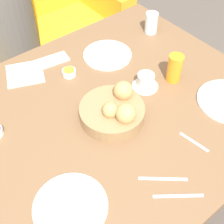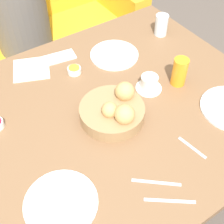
{
  "view_description": "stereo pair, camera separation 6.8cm",
  "coord_description": "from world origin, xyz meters",
  "px_view_note": "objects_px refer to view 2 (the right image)",
  "views": [
    {
      "loc": [
        -0.55,
        -0.67,
        1.66
      ],
      "look_at": [
        -0.05,
        -0.04,
        0.76
      ],
      "focal_mm": 50.0,
      "sensor_mm": 36.0,
      "label": 1
    },
    {
      "loc": [
        -0.5,
        -0.72,
        1.66
      ],
      "look_at": [
        -0.05,
        -0.04,
        0.76
      ],
      "focal_mm": 50.0,
      "sensor_mm": 36.0,
      "label": 2
    }
  ],
  "objects_px": {
    "couch": "(13,52)",
    "cell_phone": "(59,57)",
    "seated_person": "(25,36)",
    "spoon_coffee": "(192,148)",
    "napkin": "(31,69)",
    "water_tumbler": "(161,25)",
    "plate_near_left": "(61,203)",
    "knife_silver": "(156,182)",
    "fork_silver": "(170,201)",
    "jam_bowl_honey": "(74,70)",
    "juice_glass": "(180,72)",
    "plate_far_center": "(114,55)",
    "coffee_cup": "(149,84)",
    "bread_basket": "(114,110)"
  },
  "relations": [
    {
      "from": "plate_near_left",
      "to": "couch",
      "type": "bearing_deg",
      "value": 78.0
    },
    {
      "from": "cell_phone",
      "to": "water_tumbler",
      "type": "bearing_deg",
      "value": -12.22
    },
    {
      "from": "couch",
      "to": "napkin",
      "type": "bearing_deg",
      "value": -98.09
    },
    {
      "from": "bread_basket",
      "to": "coffee_cup",
      "type": "xyz_separation_m",
      "value": [
        0.21,
        0.05,
        -0.01
      ]
    },
    {
      "from": "couch",
      "to": "napkin",
      "type": "distance_m",
      "value": 0.86
    },
    {
      "from": "juice_glass",
      "to": "seated_person",
      "type": "bearing_deg",
      "value": 107.07
    },
    {
      "from": "seated_person",
      "to": "plate_near_left",
      "type": "bearing_deg",
      "value": -106.3
    },
    {
      "from": "spoon_coffee",
      "to": "napkin",
      "type": "distance_m",
      "value": 0.79
    },
    {
      "from": "bread_basket",
      "to": "seated_person",
      "type": "bearing_deg",
      "value": 88.77
    },
    {
      "from": "napkin",
      "to": "jam_bowl_honey",
      "type": "bearing_deg",
      "value": -40.32
    },
    {
      "from": "water_tumbler",
      "to": "coffee_cup",
      "type": "height_order",
      "value": "water_tumbler"
    },
    {
      "from": "coffee_cup",
      "to": "knife_silver",
      "type": "distance_m",
      "value": 0.45
    },
    {
      "from": "jam_bowl_honey",
      "to": "fork_silver",
      "type": "distance_m",
      "value": 0.72
    },
    {
      "from": "water_tumbler",
      "to": "knife_silver",
      "type": "height_order",
      "value": "water_tumbler"
    },
    {
      "from": "juice_glass",
      "to": "fork_silver",
      "type": "height_order",
      "value": "juice_glass"
    },
    {
      "from": "juice_glass",
      "to": "water_tumbler",
      "type": "bearing_deg",
      "value": 61.66
    },
    {
      "from": "plate_near_left",
      "to": "juice_glass",
      "type": "distance_m",
      "value": 0.72
    },
    {
      "from": "water_tumbler",
      "to": "knife_silver",
      "type": "relative_size",
      "value": 0.81
    },
    {
      "from": "spoon_coffee",
      "to": "napkin",
      "type": "relative_size",
      "value": 0.59
    },
    {
      "from": "bread_basket",
      "to": "water_tumbler",
      "type": "xyz_separation_m",
      "value": [
        0.52,
        0.34,
        0.01
      ]
    },
    {
      "from": "seated_person",
      "to": "spoon_coffee",
      "type": "xyz_separation_m",
      "value": [
        0.13,
        -1.33,
        0.22
      ]
    },
    {
      "from": "seated_person",
      "to": "spoon_coffee",
      "type": "relative_size",
      "value": 9.65
    },
    {
      "from": "seated_person",
      "to": "spoon_coffee",
      "type": "height_order",
      "value": "seated_person"
    },
    {
      "from": "plate_near_left",
      "to": "cell_phone",
      "type": "height_order",
      "value": "plate_near_left"
    },
    {
      "from": "plate_near_left",
      "to": "fork_silver",
      "type": "bearing_deg",
      "value": -32.48
    },
    {
      "from": "juice_glass",
      "to": "fork_silver",
      "type": "bearing_deg",
      "value": -134.37
    },
    {
      "from": "coffee_cup",
      "to": "seated_person",
      "type": "bearing_deg",
      "value": 100.86
    },
    {
      "from": "spoon_coffee",
      "to": "napkin",
      "type": "xyz_separation_m",
      "value": [
        -0.3,
        0.73,
        0.0
      ]
    },
    {
      "from": "couch",
      "to": "jam_bowl_honey",
      "type": "relative_size",
      "value": 29.4
    },
    {
      "from": "water_tumbler",
      "to": "fork_silver",
      "type": "relative_size",
      "value": 0.78
    },
    {
      "from": "juice_glass",
      "to": "cell_phone",
      "type": "xyz_separation_m",
      "value": [
        -0.35,
        0.44,
        -0.06
      ]
    },
    {
      "from": "coffee_cup",
      "to": "jam_bowl_honey",
      "type": "distance_m",
      "value": 0.34
    },
    {
      "from": "couch",
      "to": "seated_person",
      "type": "distance_m",
      "value": 0.26
    },
    {
      "from": "fork_silver",
      "to": "spoon_coffee",
      "type": "relative_size",
      "value": 1.11
    },
    {
      "from": "water_tumbler",
      "to": "cell_phone",
      "type": "relative_size",
      "value": 0.67
    },
    {
      "from": "couch",
      "to": "juice_glass",
      "type": "bearing_deg",
      "value": -72.03
    },
    {
      "from": "couch",
      "to": "knife_silver",
      "type": "height_order",
      "value": "couch"
    },
    {
      "from": "water_tumbler",
      "to": "jam_bowl_honey",
      "type": "bearing_deg",
      "value": -177.92
    },
    {
      "from": "plate_far_center",
      "to": "spoon_coffee",
      "type": "distance_m",
      "value": 0.61
    },
    {
      "from": "spoon_coffee",
      "to": "napkin",
      "type": "height_order",
      "value": "napkin"
    },
    {
      "from": "couch",
      "to": "cell_phone",
      "type": "xyz_separation_m",
      "value": [
        0.04,
        -0.75,
        0.42
      ]
    },
    {
      "from": "water_tumbler",
      "to": "plate_near_left",
      "type": "bearing_deg",
      "value": -147.61
    },
    {
      "from": "napkin",
      "to": "knife_silver",
      "type": "bearing_deg",
      "value": -82.27
    },
    {
      "from": "plate_near_left",
      "to": "cell_phone",
      "type": "relative_size",
      "value": 1.48
    },
    {
      "from": "water_tumbler",
      "to": "seated_person",
      "type": "bearing_deg",
      "value": 125.04
    },
    {
      "from": "seated_person",
      "to": "juice_glass",
      "type": "height_order",
      "value": "seated_person"
    },
    {
      "from": "plate_far_center",
      "to": "juice_glass",
      "type": "height_order",
      "value": "juice_glass"
    },
    {
      "from": "knife_silver",
      "to": "napkin",
      "type": "distance_m",
      "value": 0.78
    },
    {
      "from": "juice_glass",
      "to": "knife_silver",
      "type": "height_order",
      "value": "juice_glass"
    },
    {
      "from": "plate_near_left",
      "to": "bread_basket",
      "type": "bearing_deg",
      "value": 30.98
    }
  ]
}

